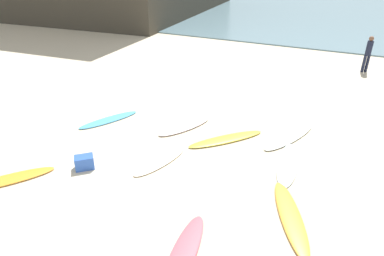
{
  "coord_description": "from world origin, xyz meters",
  "views": [
    {
      "loc": [
        4.74,
        -3.31,
        5.32
      ],
      "look_at": [
        0.54,
        5.32,
        0.3
      ],
      "focal_mm": 31.47,
      "sensor_mm": 36.0,
      "label": 1
    }
  ],
  "objects_px": {
    "beach_cooler": "(84,162)",
    "surfboard_1": "(109,120)",
    "surfboard_5": "(226,139)",
    "surfboard_3": "(160,161)",
    "surfboard_7": "(289,136)",
    "surfboard_2": "(183,254)",
    "surfboard_4": "(288,164)",
    "surfboard_0": "(7,180)",
    "surfboard_6": "(185,126)",
    "surfboard_8": "(291,216)",
    "beachgoer_near": "(368,52)"
  },
  "relations": [
    {
      "from": "surfboard_1",
      "to": "surfboard_5",
      "type": "bearing_deg",
      "value": 31.82
    },
    {
      "from": "surfboard_1",
      "to": "beach_cooler",
      "type": "bearing_deg",
      "value": -39.0
    },
    {
      "from": "surfboard_6",
      "to": "surfboard_2",
      "type": "bearing_deg",
      "value": -38.43
    },
    {
      "from": "surfboard_3",
      "to": "surfboard_7",
      "type": "relative_size",
      "value": 0.75
    },
    {
      "from": "surfboard_3",
      "to": "surfboard_4",
      "type": "relative_size",
      "value": 0.82
    },
    {
      "from": "surfboard_5",
      "to": "beach_cooler",
      "type": "distance_m",
      "value": 4.35
    },
    {
      "from": "beachgoer_near",
      "to": "beach_cooler",
      "type": "relative_size",
      "value": 3.55
    },
    {
      "from": "surfboard_1",
      "to": "surfboard_2",
      "type": "distance_m",
      "value": 6.64
    },
    {
      "from": "beach_cooler",
      "to": "surfboard_4",
      "type": "bearing_deg",
      "value": 27.49
    },
    {
      "from": "surfboard_2",
      "to": "surfboard_4",
      "type": "bearing_deg",
      "value": -114.35
    },
    {
      "from": "surfboard_2",
      "to": "surfboard_5",
      "type": "xyz_separation_m",
      "value": [
        -0.89,
        4.7,
        0.01
      ]
    },
    {
      "from": "surfboard_4",
      "to": "beachgoer_near",
      "type": "relative_size",
      "value": 1.32
    },
    {
      "from": "surfboard_3",
      "to": "beach_cooler",
      "type": "relative_size",
      "value": 3.84
    },
    {
      "from": "surfboard_0",
      "to": "surfboard_4",
      "type": "height_order",
      "value": "surfboard_0"
    },
    {
      "from": "surfboard_3",
      "to": "surfboard_5",
      "type": "bearing_deg",
      "value": -107.17
    },
    {
      "from": "surfboard_2",
      "to": "surfboard_4",
      "type": "distance_m",
      "value": 4.3
    },
    {
      "from": "surfboard_7",
      "to": "surfboard_3",
      "type": "bearing_deg",
      "value": 67.27
    },
    {
      "from": "surfboard_1",
      "to": "surfboard_7",
      "type": "distance_m",
      "value": 6.25
    },
    {
      "from": "surfboard_0",
      "to": "surfboard_6",
      "type": "xyz_separation_m",
      "value": [
        2.79,
        4.75,
        0.0
      ]
    },
    {
      "from": "surfboard_4",
      "to": "surfboard_7",
      "type": "bearing_deg",
      "value": -86.33
    },
    {
      "from": "surfboard_7",
      "to": "surfboard_8",
      "type": "relative_size",
      "value": 1.01
    },
    {
      "from": "surfboard_1",
      "to": "surfboard_8",
      "type": "distance_m",
      "value": 7.18
    },
    {
      "from": "surfboard_4",
      "to": "surfboard_5",
      "type": "distance_m",
      "value": 2.15
    },
    {
      "from": "surfboard_6",
      "to": "surfboard_8",
      "type": "distance_m",
      "value": 5.08
    },
    {
      "from": "surfboard_0",
      "to": "surfboard_5",
      "type": "distance_m",
      "value": 6.31
    },
    {
      "from": "surfboard_2",
      "to": "surfboard_7",
      "type": "bearing_deg",
      "value": -107.2
    },
    {
      "from": "surfboard_5",
      "to": "surfboard_6",
      "type": "bearing_deg",
      "value": -146.77
    },
    {
      "from": "beachgoer_near",
      "to": "beach_cooler",
      "type": "xyz_separation_m",
      "value": [
        -6.7,
        -12.71,
        -0.81
      ]
    },
    {
      "from": "surfboard_1",
      "to": "surfboard_2",
      "type": "xyz_separation_m",
      "value": [
        5.16,
        -4.19,
        0.0
      ]
    },
    {
      "from": "surfboard_2",
      "to": "surfboard_6",
      "type": "relative_size",
      "value": 1.07
    },
    {
      "from": "surfboard_3",
      "to": "surfboard_0",
      "type": "bearing_deg",
      "value": 53.16
    },
    {
      "from": "surfboard_4",
      "to": "surfboard_6",
      "type": "distance_m",
      "value": 3.75
    },
    {
      "from": "surfboard_5",
      "to": "beachgoer_near",
      "type": "xyz_separation_m",
      "value": [
        3.73,
        9.52,
        0.95
      ]
    },
    {
      "from": "surfboard_4",
      "to": "beach_cooler",
      "type": "bearing_deg",
      "value": 21.01
    },
    {
      "from": "surfboard_6",
      "to": "surfboard_7",
      "type": "relative_size",
      "value": 0.82
    },
    {
      "from": "surfboard_8",
      "to": "surfboard_0",
      "type": "bearing_deg",
      "value": 169.97
    },
    {
      "from": "surfboard_0",
      "to": "surfboard_6",
      "type": "relative_size",
      "value": 1.11
    },
    {
      "from": "surfboard_0",
      "to": "beach_cooler",
      "type": "height_order",
      "value": "beach_cooler"
    },
    {
      "from": "surfboard_1",
      "to": "surfboard_7",
      "type": "height_order",
      "value": "surfboard_7"
    },
    {
      "from": "surfboard_0",
      "to": "surfboard_8",
      "type": "xyz_separation_m",
      "value": [
        6.96,
        1.85,
        0.0
      ]
    },
    {
      "from": "beach_cooler",
      "to": "surfboard_1",
      "type": "bearing_deg",
      "value": 116.0
    },
    {
      "from": "surfboard_5",
      "to": "surfboard_8",
      "type": "distance_m",
      "value": 3.72
    },
    {
      "from": "surfboard_1",
      "to": "surfboard_7",
      "type": "relative_size",
      "value": 0.87
    },
    {
      "from": "surfboard_0",
      "to": "surfboard_4",
      "type": "bearing_deg",
      "value": -112.06
    },
    {
      "from": "surfboard_3",
      "to": "surfboard_8",
      "type": "distance_m",
      "value": 3.88
    },
    {
      "from": "beach_cooler",
      "to": "surfboard_2",
      "type": "bearing_deg",
      "value": -21.43
    },
    {
      "from": "surfboard_3",
      "to": "surfboard_7",
      "type": "distance_m",
      "value": 4.33
    },
    {
      "from": "surfboard_5",
      "to": "surfboard_8",
      "type": "height_order",
      "value": "surfboard_5"
    },
    {
      "from": "surfboard_6",
      "to": "surfboard_7",
      "type": "bearing_deg",
      "value": 38.86
    },
    {
      "from": "surfboard_4",
      "to": "surfboard_8",
      "type": "xyz_separation_m",
      "value": [
        0.5,
        -2.13,
        0.0
      ]
    }
  ]
}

